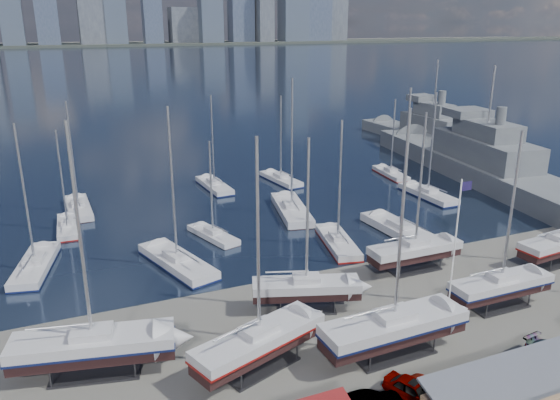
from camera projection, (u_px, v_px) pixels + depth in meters
name	position (u px, v px, depth m)	size (l,w,h in m)	color
ground	(387.00, 318.00, 44.03)	(1400.00, 1400.00, 0.00)	#605E59
water	(87.00, 64.00, 315.53)	(1400.00, 600.00, 0.40)	#19223A
far_shore	(66.00, 45.00, 542.80)	(1400.00, 80.00, 2.20)	#2D332D
skyline	(53.00, 4.00, 522.65)	(639.14, 43.80, 107.69)	#475166
sailboat_cradle_0	(93.00, 346.00, 36.53)	(11.19, 5.23, 17.34)	#2D2D33
sailboat_cradle_1	(259.00, 341.00, 37.14)	(10.44, 6.03, 16.27)	#2D2D33
sailboat_cradle_2	(306.00, 288.00, 44.80)	(9.15, 5.17, 14.53)	#2D2D33
sailboat_cradle_3	(394.00, 327.00, 38.71)	(11.12, 3.40, 17.70)	#2D2D33
sailboat_cradle_4	(415.00, 250.00, 52.10)	(9.29, 2.62, 15.22)	#2D2D33
sailboat_cradle_5	(501.00, 285.00, 45.21)	(9.21, 2.59, 14.96)	#2D2D33
sailboat_cradle_6	(559.00, 244.00, 53.58)	(9.49, 3.48, 15.08)	#2D2D33
sailboat_moored_0	(36.00, 267.00, 52.55)	(4.93, 10.36, 14.93)	black
sailboat_moored_1	(68.00, 227.00, 62.68)	(2.59, 8.24, 12.20)	black
sailboat_moored_2	(79.00, 209.00, 68.76)	(2.95, 9.70, 14.54)	black
sailboat_moored_3	(177.00, 264.00, 53.30)	(6.06, 11.37, 16.38)	black
sailboat_moored_4	(213.00, 235.00, 60.26)	(4.25, 7.88, 11.46)	black
sailboat_moored_5	(214.00, 187.00, 78.28)	(3.23, 9.48, 13.94)	black
sailboat_moored_6	(338.00, 243.00, 58.19)	(4.61, 9.81, 14.15)	black
sailboat_moored_7	(291.00, 211.00, 67.97)	(5.58, 11.96, 17.42)	black
sailboat_moored_8	(281.00, 180.00, 81.55)	(3.68, 9.23, 13.41)	black
sailboat_moored_9	(400.00, 232.00, 61.38)	(3.84, 11.48, 17.08)	black
sailboat_moored_10	(428.00, 195.00, 74.35)	(2.94, 9.98, 14.86)	black
sailboat_moored_11	(391.00, 174.00, 84.73)	(3.16, 8.50, 12.41)	black
naval_ship_east	(482.00, 169.00, 82.35)	(15.24, 53.69, 18.77)	#595E63
naval_ship_west	(431.00, 137.00, 105.48)	(7.30, 39.71, 17.56)	#595E63
car_a	(415.00, 391.00, 34.27)	(1.65, 4.10, 1.40)	gray
car_c	(437.00, 398.00, 33.71)	(2.13, 4.61, 1.28)	gray
car_d	(560.00, 358.00, 37.62)	(1.96, 4.82, 1.40)	gray
flagpole	(456.00, 242.00, 41.77)	(1.04, 0.12, 11.75)	white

